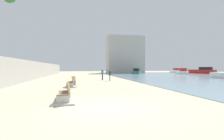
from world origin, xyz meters
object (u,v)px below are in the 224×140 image
Objects in this scene: boat_distant at (202,71)px; boat_nearest at (182,72)px; person_standing at (102,73)px; boat_mid_bay at (137,72)px; bench_far at (72,84)px; person_walking at (110,74)px; bench_near at (65,97)px; boat_far_right at (175,71)px.

boat_nearest is at bearing -162.34° from boat_distant.
boat_nearest reaches higher than boat_distant.
person_standing is 25.54m from boat_mid_bay.
bench_far is 0.39× the size of boat_mid_bay.
boat_nearest is at bearing -23.40° from boat_mid_bay.
boat_mid_bay is at bearing 61.93° from person_walking.
person_standing reaches higher than bench_near.
boat_far_right is at bearing 42.62° from person_standing.
bench_near is at bearing -90.79° from bench_far.
boat_distant is at bearing 30.77° from person_standing.
boat_mid_bay is (17.21, 29.35, 0.38)m from bench_far.
boat_distant reaches higher than bench_far.
boat_nearest is 9.03m from boat_distant.
bench_far is 1.43× the size of person_walking.
person_standing is at bearing -121.27° from boat_mid_bay.
boat_distant is (32.35, 21.33, -0.10)m from person_walking.
bench_far is at bearing 89.21° from bench_near.
bench_near is 0.37× the size of boat_mid_bay.
boat_nearest is at bearing 38.07° from person_walking.
boat_nearest is at bearing 47.60° from bench_near.
person_walking reaches higher than bench_far.
bench_near is at bearing -137.54° from boat_distant.
bench_far is at bearing -120.39° from boat_mid_bay.
bench_near is at bearing -115.60° from boat_mid_bay.
boat_far_right reaches higher than bench_near.
boat_distant reaches higher than bench_near.
bench_near is 51.11m from boat_far_right.
bench_near is 6.77m from bench_far.
person_walking is at bearing -134.84° from boat_far_right.
boat_nearest reaches higher than bench_far.
bench_near is 50.35m from boat_distant.
person_standing is (4.05, 14.28, 0.76)m from bench_near.
bench_near is at bearing -132.40° from boat_nearest.
boat_mid_bay is at bearing 59.61° from bench_far.
person_walking is (4.80, 12.66, 0.65)m from bench_near.
boat_nearest is 0.93× the size of boat_distant.
bench_near is 13.56m from person_walking.
person_standing is 0.22× the size of boat_distant.
bench_near is 14.86m from person_standing.
boat_far_right reaches higher than person_walking.
bench_near is 0.27× the size of boat_distant.
boat_far_right is 1.00× the size of boat_distant.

